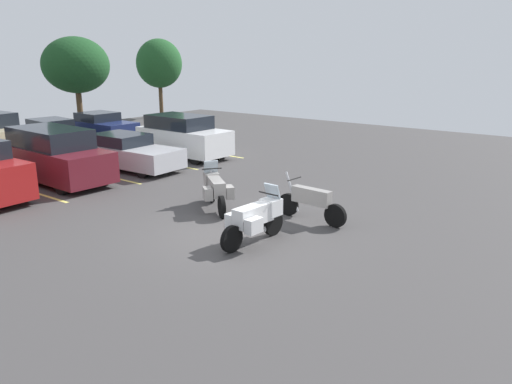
{
  "coord_description": "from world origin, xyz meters",
  "views": [
    {
      "loc": [
        -9.36,
        -8.11,
        4.54
      ],
      "look_at": [
        1.23,
        0.03,
        0.85
      ],
      "focal_mm": 34.82,
      "sensor_mm": 36.0,
      "label": 1
    }
  ],
  "objects_px": {
    "car_maroon": "(55,156)",
    "car_white": "(183,136)",
    "motorcycle_touring": "(256,218)",
    "motorcycle_third": "(311,202)",
    "motorcycle_second": "(215,188)",
    "car_far_black": "(53,133)",
    "car_silver": "(127,152)",
    "car_far_navy": "(101,126)"
  },
  "relations": [
    {
      "from": "motorcycle_touring",
      "to": "car_white",
      "type": "height_order",
      "value": "car_white"
    },
    {
      "from": "car_silver",
      "to": "car_white",
      "type": "xyz_separation_m",
      "value": [
        3.14,
        -0.06,
        0.26
      ]
    },
    {
      "from": "motorcycle_touring",
      "to": "car_maroon",
      "type": "height_order",
      "value": "car_maroon"
    },
    {
      "from": "car_far_black",
      "to": "car_maroon",
      "type": "bearing_deg",
      "value": -120.17
    },
    {
      "from": "motorcycle_touring",
      "to": "motorcycle_second",
      "type": "bearing_deg",
      "value": 60.78
    },
    {
      "from": "motorcycle_third",
      "to": "car_maroon",
      "type": "distance_m",
      "value": 10.0
    },
    {
      "from": "car_white",
      "to": "car_far_black",
      "type": "xyz_separation_m",
      "value": [
        -2.17,
        7.22,
        -0.27
      ]
    },
    {
      "from": "car_white",
      "to": "car_far_navy",
      "type": "height_order",
      "value": "car_white"
    },
    {
      "from": "motorcycle_touring",
      "to": "car_far_navy",
      "type": "bearing_deg",
      "value": 65.94
    },
    {
      "from": "car_white",
      "to": "car_silver",
      "type": "bearing_deg",
      "value": 178.85
    },
    {
      "from": "motorcycle_second",
      "to": "car_white",
      "type": "height_order",
      "value": "car_white"
    },
    {
      "from": "car_silver",
      "to": "car_white",
      "type": "bearing_deg",
      "value": -1.15
    },
    {
      "from": "motorcycle_second",
      "to": "car_maroon",
      "type": "distance_m",
      "value": 7.0
    },
    {
      "from": "car_far_navy",
      "to": "motorcycle_second",
      "type": "bearing_deg",
      "value": -113.01
    },
    {
      "from": "car_maroon",
      "to": "car_far_navy",
      "type": "relative_size",
      "value": 1.17
    },
    {
      "from": "motorcycle_touring",
      "to": "car_maroon",
      "type": "relative_size",
      "value": 0.45
    },
    {
      "from": "motorcycle_touring",
      "to": "car_far_navy",
      "type": "relative_size",
      "value": 0.52
    },
    {
      "from": "motorcycle_second",
      "to": "car_white",
      "type": "bearing_deg",
      "value": 52.3
    },
    {
      "from": "car_far_navy",
      "to": "car_white",
      "type": "bearing_deg",
      "value": -96.34
    },
    {
      "from": "motorcycle_third",
      "to": "car_far_black",
      "type": "relative_size",
      "value": 0.47
    },
    {
      "from": "car_white",
      "to": "motorcycle_third",
      "type": "bearing_deg",
      "value": -114.49
    },
    {
      "from": "motorcycle_second",
      "to": "car_maroon",
      "type": "relative_size",
      "value": 0.38
    },
    {
      "from": "car_maroon",
      "to": "motorcycle_touring",
      "type": "bearing_deg",
      "value": -92.5
    },
    {
      "from": "motorcycle_touring",
      "to": "motorcycle_third",
      "type": "distance_m",
      "value": 2.28
    },
    {
      "from": "motorcycle_touring",
      "to": "car_far_black",
      "type": "bearing_deg",
      "value": 75.01
    },
    {
      "from": "motorcycle_second",
      "to": "car_white",
      "type": "relative_size",
      "value": 0.42
    },
    {
      "from": "car_maroon",
      "to": "motorcycle_third",
      "type": "bearing_deg",
      "value": -79.34
    },
    {
      "from": "motorcycle_second",
      "to": "car_far_black",
      "type": "bearing_deg",
      "value": 78.09
    },
    {
      "from": "car_maroon",
      "to": "car_far_navy",
      "type": "distance_m",
      "value": 9.84
    },
    {
      "from": "motorcycle_touring",
      "to": "motorcycle_third",
      "type": "relative_size",
      "value": 0.98
    },
    {
      "from": "car_maroon",
      "to": "car_white",
      "type": "bearing_deg",
      "value": -3.24
    },
    {
      "from": "car_silver",
      "to": "car_far_navy",
      "type": "bearing_deg",
      "value": 61.34
    },
    {
      "from": "motorcycle_third",
      "to": "car_maroon",
      "type": "bearing_deg",
      "value": 100.66
    },
    {
      "from": "motorcycle_third",
      "to": "car_maroon",
      "type": "height_order",
      "value": "car_maroon"
    },
    {
      "from": "car_white",
      "to": "motorcycle_touring",
      "type": "bearing_deg",
      "value": -125.4
    },
    {
      "from": "motorcycle_touring",
      "to": "car_far_black",
      "type": "distance_m",
      "value": 17.06
    },
    {
      "from": "motorcycle_second",
      "to": "car_white",
      "type": "distance_m",
      "value": 8.3
    },
    {
      "from": "motorcycle_third",
      "to": "car_far_black",
      "type": "distance_m",
      "value": 16.83
    },
    {
      "from": "motorcycle_touring",
      "to": "motorcycle_second",
      "type": "xyz_separation_m",
      "value": [
        1.51,
        2.7,
        -0.01
      ]
    },
    {
      "from": "car_white",
      "to": "car_far_black",
      "type": "bearing_deg",
      "value": 106.69
    },
    {
      "from": "motorcycle_touring",
      "to": "car_maroon",
      "type": "xyz_separation_m",
      "value": [
        0.42,
        9.6,
        0.33
      ]
    },
    {
      "from": "motorcycle_third",
      "to": "car_maroon",
      "type": "relative_size",
      "value": 0.46
    }
  ]
}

